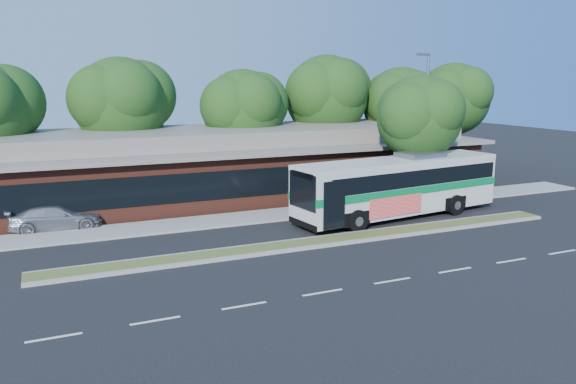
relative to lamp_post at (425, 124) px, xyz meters
name	(u,v)px	position (x,y,z in m)	size (l,w,h in m)	color
ground	(331,246)	(-9.56, -6.00, -4.90)	(120.00, 120.00, 0.00)	black
median_strip	(325,241)	(-9.56, -5.40, -4.83)	(26.00, 1.10, 0.15)	#404F21
sidewalk	(278,215)	(-9.56, 0.40, -4.84)	(44.00, 2.60, 0.12)	gray
plaza_building	(239,163)	(-9.56, 6.99, -2.77)	(33.20, 11.20, 4.45)	#602B1E
lamp_post	(425,124)	(0.00, 0.00, 0.00)	(0.93, 0.18, 9.07)	slate
tree_bg_b	(127,101)	(-16.13, 10.14, 1.24)	(6.69, 6.00, 9.00)	black
tree_bg_c	(248,108)	(-8.16, 9.13, 0.69)	(6.24, 5.60, 8.26)	black
tree_bg_d	(331,94)	(-1.12, 10.15, 1.52)	(6.91, 6.20, 9.37)	black
tree_bg_e	(404,103)	(4.85, 9.14, 0.84)	(6.47, 5.80, 8.50)	black
tree_bg_f	(456,97)	(10.87, 10.14, 1.16)	(6.69, 6.00, 8.92)	black
transit_bus	(399,182)	(-3.50, -2.57, -2.93)	(12.89, 4.37, 3.55)	silver
sedan	(56,217)	(-21.11, 2.20, -4.24)	(1.85, 4.54, 1.32)	#A6A7AD
sidewalk_tree	(423,115)	(-0.61, -0.58, 0.55)	(5.55, 4.98, 7.83)	black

